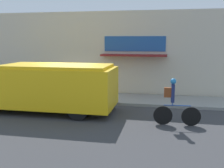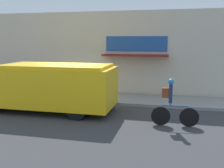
% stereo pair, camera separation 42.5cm
% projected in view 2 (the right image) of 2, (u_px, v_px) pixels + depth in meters
% --- Properties ---
extents(ground_plane, '(70.00, 70.00, 0.00)m').
position_uv_depth(ground_plane, '(71.00, 103.00, 13.36)').
color(ground_plane, '#38383A').
extents(sidewalk, '(28.00, 2.40, 0.14)m').
position_uv_depth(sidewalk, '(79.00, 97.00, 14.50)').
color(sidewalk, gray).
rests_on(sidewalk, ground_plane).
extents(storefront, '(17.72, 1.02, 4.79)m').
position_uv_depth(storefront, '(88.00, 53.00, 15.40)').
color(storefront, beige).
rests_on(storefront, ground_plane).
extents(school_bus, '(6.59, 2.85, 2.11)m').
position_uv_depth(school_bus, '(48.00, 86.00, 11.75)').
color(school_bus, yellow).
rests_on(school_bus, ground_plane).
extents(cyclist, '(1.75, 0.22, 1.78)m').
position_uv_depth(cyclist, '(172.00, 104.00, 9.67)').
color(cyclist, black).
rests_on(cyclist, ground_plane).
extents(trash_bin, '(0.62, 0.62, 0.76)m').
position_uv_depth(trash_bin, '(80.00, 87.00, 15.10)').
color(trash_bin, '#2D5138').
rests_on(trash_bin, sidewalk).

